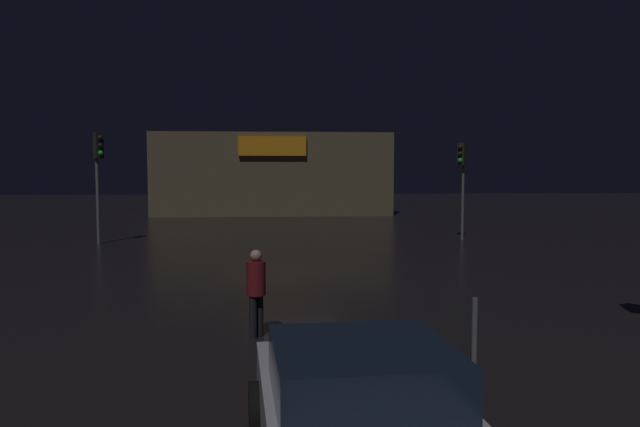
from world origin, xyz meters
name	(u,v)px	position (x,y,z in m)	size (l,w,h in m)	color
ground_plane	(297,273)	(0.00, 0.00, 0.00)	(120.00, 120.00, 0.00)	black
store_building	(273,174)	(-0.80, 24.84, 2.75)	(15.88, 7.14, 5.49)	brown
traffic_signal_main	(98,163)	(-7.71, 7.44, 3.27)	(0.42, 0.42, 4.48)	#595B60
traffic_signal_opposite	(462,167)	(7.31, 7.77, 3.13)	(0.42, 0.42, 4.15)	#595B60
car_near	(365,424)	(0.15, -11.87, 0.72)	(2.19, 4.11, 1.39)	#B7B7BF
pedestrian	(256,287)	(-0.97, -6.53, 0.90)	(0.48, 0.48, 1.56)	black
bollard_kerb_a	(475,332)	(2.36, -8.33, 0.52)	(0.09, 0.09, 1.04)	#595B60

